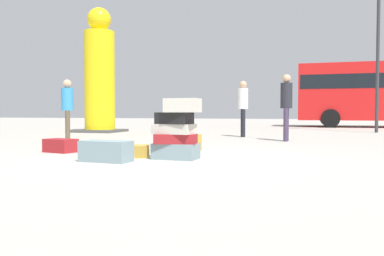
{
  "coord_description": "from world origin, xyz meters",
  "views": [
    {
      "loc": [
        2.23,
        -5.83,
        0.74
      ],
      "look_at": [
        0.08,
        0.96,
        0.46
      ],
      "focal_mm": 37.24,
      "sensor_mm": 36.0,
      "label": 1
    }
  ],
  "objects_px": {
    "suitcase_slate_foreground_far": "(106,151)",
    "lamp_post": "(379,11)",
    "suitcase_maroon_behind_tower": "(61,146)",
    "person_bearded_onlooker": "(67,104)",
    "person_tourist_with_camera": "(286,101)",
    "suitcase_tan_upright_blue": "(126,151)",
    "suitcase_tan_white_trunk": "(182,142)",
    "person_passerby_in_red": "(243,103)",
    "yellow_dummy_statue": "(100,77)",
    "suitcase_tower": "(176,133)"
  },
  "relations": [
    {
      "from": "suitcase_slate_foreground_far",
      "to": "suitcase_tan_white_trunk",
      "type": "distance_m",
      "value": 2.11
    },
    {
      "from": "person_passerby_in_red",
      "to": "lamp_post",
      "type": "distance_m",
      "value": 6.79
    },
    {
      "from": "suitcase_tan_white_trunk",
      "to": "lamp_post",
      "type": "height_order",
      "value": "lamp_post"
    },
    {
      "from": "suitcase_maroon_behind_tower",
      "to": "suitcase_tan_upright_blue",
      "type": "bearing_deg",
      "value": -0.85
    },
    {
      "from": "person_passerby_in_red",
      "to": "suitcase_tan_white_trunk",
      "type": "bearing_deg",
      "value": -20.55
    },
    {
      "from": "person_tourist_with_camera",
      "to": "suitcase_tan_upright_blue",
      "type": "bearing_deg",
      "value": -26.02
    },
    {
      "from": "suitcase_tower",
      "to": "person_bearded_onlooker",
      "type": "relative_size",
      "value": 0.6
    },
    {
      "from": "suitcase_tan_white_trunk",
      "to": "person_bearded_onlooker",
      "type": "bearing_deg",
      "value": -179.18
    },
    {
      "from": "suitcase_tan_white_trunk",
      "to": "person_tourist_with_camera",
      "type": "distance_m",
      "value": 3.7
    },
    {
      "from": "yellow_dummy_statue",
      "to": "lamp_post",
      "type": "height_order",
      "value": "lamp_post"
    },
    {
      "from": "suitcase_maroon_behind_tower",
      "to": "person_passerby_in_red",
      "type": "height_order",
      "value": "person_passerby_in_red"
    },
    {
      "from": "person_bearded_onlooker",
      "to": "person_tourist_with_camera",
      "type": "height_order",
      "value": "person_tourist_with_camera"
    },
    {
      "from": "person_tourist_with_camera",
      "to": "person_passerby_in_red",
      "type": "relative_size",
      "value": 1.02
    },
    {
      "from": "suitcase_slate_foreground_far",
      "to": "lamp_post",
      "type": "height_order",
      "value": "lamp_post"
    },
    {
      "from": "suitcase_maroon_behind_tower",
      "to": "yellow_dummy_statue",
      "type": "relative_size",
      "value": 0.13
    },
    {
      "from": "suitcase_tower",
      "to": "yellow_dummy_statue",
      "type": "distance_m",
      "value": 9.44
    },
    {
      "from": "suitcase_slate_foreground_far",
      "to": "person_bearded_onlooker",
      "type": "height_order",
      "value": "person_bearded_onlooker"
    },
    {
      "from": "person_passerby_in_red",
      "to": "lamp_post",
      "type": "relative_size",
      "value": 0.24
    },
    {
      "from": "suitcase_tan_white_trunk",
      "to": "lamp_post",
      "type": "relative_size",
      "value": 0.09
    },
    {
      "from": "person_tourist_with_camera",
      "to": "person_passerby_in_red",
      "type": "height_order",
      "value": "person_tourist_with_camera"
    },
    {
      "from": "suitcase_slate_foreground_far",
      "to": "person_bearded_onlooker",
      "type": "distance_m",
      "value": 4.71
    },
    {
      "from": "suitcase_slate_foreground_far",
      "to": "person_passerby_in_red",
      "type": "bearing_deg",
      "value": 86.7
    },
    {
      "from": "suitcase_maroon_behind_tower",
      "to": "yellow_dummy_statue",
      "type": "xyz_separation_m",
      "value": [
        -3.27,
        6.95,
        1.95
      ]
    },
    {
      "from": "suitcase_slate_foreground_far",
      "to": "person_passerby_in_red",
      "type": "distance_m",
      "value": 6.75
    },
    {
      "from": "suitcase_slate_foreground_far",
      "to": "yellow_dummy_statue",
      "type": "distance_m",
      "value": 9.47
    },
    {
      "from": "suitcase_tan_white_trunk",
      "to": "suitcase_tan_upright_blue",
      "type": "bearing_deg",
      "value": -87.57
    },
    {
      "from": "person_tourist_with_camera",
      "to": "yellow_dummy_statue",
      "type": "height_order",
      "value": "yellow_dummy_statue"
    },
    {
      "from": "suitcase_maroon_behind_tower",
      "to": "suitcase_tan_white_trunk",
      "type": "height_order",
      "value": "suitcase_tan_white_trunk"
    },
    {
      "from": "yellow_dummy_statue",
      "to": "lamp_post",
      "type": "bearing_deg",
      "value": 15.64
    },
    {
      "from": "suitcase_maroon_behind_tower",
      "to": "yellow_dummy_statue",
      "type": "distance_m",
      "value": 7.93
    },
    {
      "from": "suitcase_tower",
      "to": "suitcase_tan_upright_blue",
      "type": "bearing_deg",
      "value": 176.72
    },
    {
      "from": "suitcase_tan_upright_blue",
      "to": "person_bearded_onlooker",
      "type": "xyz_separation_m",
      "value": [
        -3.09,
        2.82,
        0.85
      ]
    },
    {
      "from": "suitcase_tan_upright_blue",
      "to": "person_tourist_with_camera",
      "type": "xyz_separation_m",
      "value": [
        2.25,
        4.54,
        0.93
      ]
    },
    {
      "from": "lamp_post",
      "to": "yellow_dummy_statue",
      "type": "bearing_deg",
      "value": -164.36
    },
    {
      "from": "suitcase_tower",
      "to": "suitcase_slate_foreground_far",
      "type": "xyz_separation_m",
      "value": [
        -0.91,
        -0.6,
        -0.26
      ]
    },
    {
      "from": "person_tourist_with_camera",
      "to": "lamp_post",
      "type": "height_order",
      "value": "lamp_post"
    },
    {
      "from": "person_tourist_with_camera",
      "to": "suitcase_tan_white_trunk",
      "type": "bearing_deg",
      "value": -28.67
    },
    {
      "from": "suitcase_maroon_behind_tower",
      "to": "lamp_post",
      "type": "xyz_separation_m",
      "value": [
        6.62,
        9.72,
        4.3
      ]
    },
    {
      "from": "suitcase_tan_white_trunk",
      "to": "person_tourist_with_camera",
      "type": "xyz_separation_m",
      "value": [
        1.75,
        3.14,
        0.87
      ]
    },
    {
      "from": "person_bearded_onlooker",
      "to": "person_passerby_in_red",
      "type": "height_order",
      "value": "person_passerby_in_red"
    },
    {
      "from": "suitcase_slate_foreground_far",
      "to": "lamp_post",
      "type": "bearing_deg",
      "value": 68.76
    },
    {
      "from": "suitcase_slate_foreground_far",
      "to": "suitcase_tan_upright_blue",
      "type": "distance_m",
      "value": 0.65
    },
    {
      "from": "suitcase_tower",
      "to": "person_tourist_with_camera",
      "type": "bearing_deg",
      "value": 73.58
    },
    {
      "from": "suitcase_tower",
      "to": "person_bearded_onlooker",
      "type": "xyz_separation_m",
      "value": [
        -3.99,
        2.87,
        0.52
      ]
    },
    {
      "from": "suitcase_maroon_behind_tower",
      "to": "person_bearded_onlooker",
      "type": "bearing_deg",
      "value": 134.07
    },
    {
      "from": "suitcase_slate_foreground_far",
      "to": "yellow_dummy_statue",
      "type": "height_order",
      "value": "yellow_dummy_statue"
    },
    {
      "from": "suitcase_tan_white_trunk",
      "to": "yellow_dummy_statue",
      "type": "relative_size",
      "value": 0.14
    },
    {
      "from": "suitcase_slate_foreground_far",
      "to": "suitcase_tan_upright_blue",
      "type": "bearing_deg",
      "value": 93.61
    },
    {
      "from": "suitcase_tower",
      "to": "yellow_dummy_statue",
      "type": "height_order",
      "value": "yellow_dummy_statue"
    },
    {
      "from": "suitcase_tan_upright_blue",
      "to": "person_passerby_in_red",
      "type": "height_order",
      "value": "person_passerby_in_red"
    }
  ]
}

